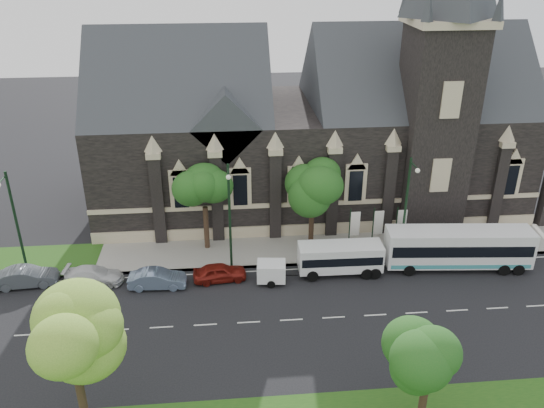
{
  "coord_description": "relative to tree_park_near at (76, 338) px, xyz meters",
  "views": [
    {
      "loc": [
        -4.19,
        -30.89,
        23.93
      ],
      "look_at": [
        -0.82,
        6.0,
        6.18
      ],
      "focal_mm": 36.27,
      "sensor_mm": 36.0,
      "label": 1
    }
  ],
  "objects": [
    {
      "name": "street_lamp_near",
      "position": [
        21.77,
        15.86,
        -1.3
      ],
      "size": [
        0.36,
        1.88,
        9.0
      ],
      "color": "black",
      "rests_on": "ground"
    },
    {
      "name": "car_far_grey",
      "position": [
        -7.92,
        14.87,
        -5.65
      ],
      "size": [
        4.75,
        1.99,
        1.53
      ],
      "primitive_type": "imported",
      "rotation": [
        0.0,
        0.0,
        1.65
      ],
      "color": "#4A4F56",
      "rests_on": "ground"
    },
    {
      "name": "sedan",
      "position": [
        2.08,
        13.75,
        -5.7
      ],
      "size": [
        4.42,
        1.7,
        1.44
      ],
      "primitive_type": "imported",
      "rotation": [
        0.0,
        0.0,
        1.53
      ],
      "color": "slate",
      "rests_on": "ground"
    },
    {
      "name": "street_lamp_mid",
      "position": [
        7.77,
        15.86,
        -1.3
      ],
      "size": [
        0.36,
        1.88,
        9.0
      ],
      "color": "black",
      "rests_on": "ground"
    },
    {
      "name": "shuttle_bus",
      "position": [
        16.35,
        14.44,
        -4.94
      ],
      "size": [
        6.62,
        2.45,
        2.54
      ],
      "rotation": [
        0.0,
        0.0,
        -0.02
      ],
      "color": "white",
      "rests_on": "ground"
    },
    {
      "name": "box_trailer",
      "position": [
        10.8,
        13.66,
        -5.46
      ],
      "size": [
        3.22,
        1.9,
        1.68
      ],
      "rotation": [
        0.0,
        0.0,
        -0.1
      ],
      "color": "white",
      "rests_on": "ground"
    },
    {
      "name": "ground",
      "position": [
        11.77,
        8.77,
        -6.42
      ],
      "size": [
        160.0,
        160.0,
        0.0
      ],
      "primitive_type": "plane",
      "color": "black",
      "rests_on": "ground"
    },
    {
      "name": "tree_walk_right",
      "position": [
        14.98,
        19.48,
        -0.6
      ],
      "size": [
        4.08,
        4.08,
        7.8
      ],
      "color": "black",
      "rests_on": "ground"
    },
    {
      "name": "banner_flag_center",
      "position": [
        20.06,
        17.77,
        -4.03
      ],
      "size": [
        0.9,
        0.1,
        4.0
      ],
      "color": "black",
      "rests_on": "ground"
    },
    {
      "name": "banner_flag_right",
      "position": [
        22.06,
        17.77,
        -4.03
      ],
      "size": [
        0.9,
        0.1,
        4.0
      ],
      "color": "black",
      "rests_on": "ground"
    },
    {
      "name": "museum",
      "position": [
        16.89,
        27.55,
        1.75
      ],
      "size": [
        40.0,
        17.7,
        29.9
      ],
      "color": "black",
      "rests_on": "ground"
    },
    {
      "name": "car_far_white",
      "position": [
        -2.85,
        14.82,
        -5.76
      ],
      "size": [
        4.69,
        2.36,
        1.31
      ],
      "primitive_type": "imported",
      "rotation": [
        0.0,
        0.0,
        1.45
      ],
      "color": "silver",
      "rests_on": "ground"
    },
    {
      "name": "sidewalk",
      "position": [
        11.77,
        18.27,
        -6.34
      ],
      "size": [
        80.0,
        5.0,
        0.15
      ],
      "primitive_type": "cube",
      "color": "gray",
      "rests_on": "ground"
    },
    {
      "name": "car_far_red",
      "position": [
        6.83,
        14.26,
        -5.71
      ],
      "size": [
        4.26,
        2.06,
        1.4
      ],
      "primitive_type": "imported",
      "rotation": [
        0.0,
        0.0,
        1.67
      ],
      "color": "maroon",
      "rests_on": "ground"
    },
    {
      "name": "banner_flag_left",
      "position": [
        18.06,
        17.77,
        -4.03
      ],
      "size": [
        0.9,
        0.1,
        4.0
      ],
      "color": "black",
      "rests_on": "ground"
    },
    {
      "name": "tree_walk_left",
      "position": [
        5.97,
        19.47,
        -0.68
      ],
      "size": [
        3.91,
        3.91,
        7.64
      ],
      "color": "black",
      "rests_on": "ground"
    },
    {
      "name": "tree_park_east",
      "position": [
        17.95,
        -0.55,
        -1.8
      ],
      "size": [
        3.4,
        3.4,
        6.28
      ],
      "color": "black",
      "rests_on": "ground"
    },
    {
      "name": "tour_coach",
      "position": [
        25.91,
        14.43,
        -4.58
      ],
      "size": [
        11.7,
        3.45,
        3.37
      ],
      "rotation": [
        0.0,
        0.0,
        -0.08
      ],
      "color": "silver",
      "rests_on": "ground"
    },
    {
      "name": "street_lamp_far",
      "position": [
        -8.23,
        15.86,
        -1.3
      ],
      "size": [
        0.36,
        1.88,
        9.0
      ],
      "color": "black",
      "rests_on": "ground"
    },
    {
      "name": "tree_park_near",
      "position": [
        0.0,
        0.0,
        0.0
      ],
      "size": [
        4.42,
        4.42,
        8.56
      ],
      "color": "black",
      "rests_on": "ground"
    }
  ]
}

